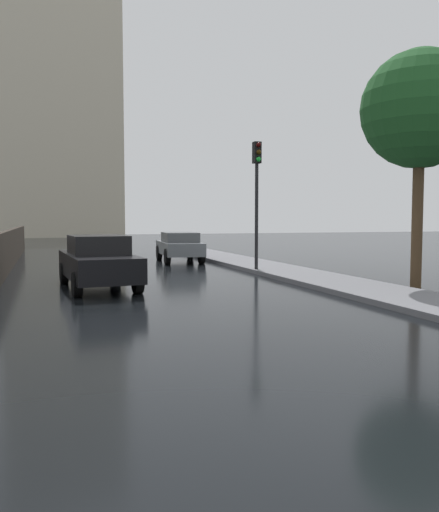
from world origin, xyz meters
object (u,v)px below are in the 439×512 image
object	(u,v)px
car_grey_mid_road	(179,246)
street_tree_near	(420,110)
car_black_near_kerb	(98,262)
traffic_light	(257,182)

from	to	relation	value
car_grey_mid_road	street_tree_near	size ratio (longest dim) A/B	0.62
car_black_near_kerb	car_grey_mid_road	distance (m)	9.15
car_black_near_kerb	street_tree_near	bearing A→B (deg)	158.26
car_grey_mid_road	traffic_light	xyz separation A→B (m)	(1.44, -5.62, 2.53)
car_grey_mid_road	traffic_light	distance (m)	6.33
car_black_near_kerb	traffic_light	distance (m)	6.74
car_black_near_kerb	traffic_light	size ratio (longest dim) A/B	1.02
car_black_near_kerb	street_tree_near	distance (m)	9.85
street_tree_near	car_black_near_kerb	bearing A→B (deg)	162.48
car_black_near_kerb	car_grey_mid_road	world-z (taller)	car_black_near_kerb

